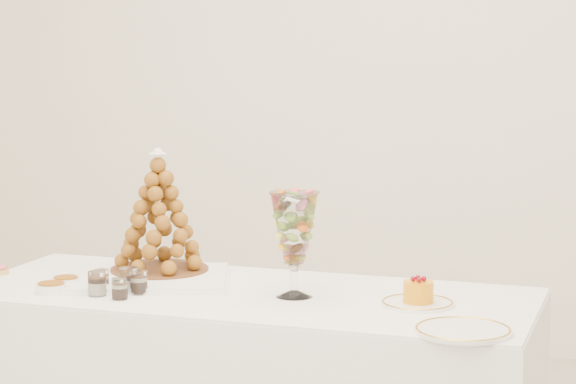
% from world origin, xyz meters
% --- Properties ---
extents(lace_tray, '(0.63, 0.54, 0.02)m').
position_xyz_m(lace_tray, '(-0.48, 0.16, 0.68)').
color(lace_tray, white).
rests_on(lace_tray, buffet_table).
extents(macaron_vase, '(0.15, 0.15, 0.32)m').
position_xyz_m(macaron_vase, '(0.04, 0.08, 0.88)').
color(macaron_vase, white).
rests_on(macaron_vase, buffet_table).
extents(cake_plate, '(0.21, 0.21, 0.01)m').
position_xyz_m(cake_plate, '(0.42, 0.08, 0.68)').
color(cake_plate, white).
rests_on(cake_plate, buffet_table).
extents(spare_plate, '(0.26, 0.26, 0.01)m').
position_xyz_m(spare_plate, '(0.59, -0.19, 0.68)').
color(spare_plate, white).
rests_on(spare_plate, buffet_table).
extents(pink_tart, '(0.05, 0.05, 0.03)m').
position_xyz_m(pink_tart, '(-0.98, 0.11, 0.69)').
color(pink_tart, tan).
rests_on(pink_tart, buffet_table).
extents(verrine_a, '(0.05, 0.05, 0.06)m').
position_xyz_m(verrine_a, '(-0.56, 0.01, 0.70)').
color(verrine_a, white).
rests_on(verrine_a, buffet_table).
extents(verrine_b, '(0.07, 0.07, 0.08)m').
position_xyz_m(verrine_b, '(-0.46, -0.01, 0.71)').
color(verrine_b, white).
rests_on(verrine_b, buffet_table).
extents(verrine_c, '(0.06, 0.06, 0.07)m').
position_xyz_m(verrine_c, '(-0.42, -0.02, 0.71)').
color(verrine_c, white).
rests_on(verrine_c, buffet_table).
extents(verrine_d, '(0.07, 0.07, 0.07)m').
position_xyz_m(verrine_d, '(-0.53, -0.07, 0.71)').
color(verrine_d, white).
rests_on(verrine_d, buffet_table).
extents(verrine_e, '(0.06, 0.06, 0.06)m').
position_xyz_m(verrine_e, '(-0.45, -0.10, 0.70)').
color(verrine_e, white).
rests_on(verrine_e, buffet_table).
extents(ramekin_back, '(0.09, 0.09, 0.03)m').
position_xyz_m(ramekin_back, '(-0.69, 0.01, 0.69)').
color(ramekin_back, white).
rests_on(ramekin_back, buffet_table).
extents(ramekin_front, '(0.09, 0.09, 0.03)m').
position_xyz_m(ramekin_front, '(-0.68, -0.08, 0.69)').
color(ramekin_front, white).
rests_on(ramekin_front, buffet_table).
extents(croquembouche, '(0.32, 0.32, 0.40)m').
position_xyz_m(croquembouche, '(-0.47, 0.25, 0.89)').
color(croquembouche, brown).
rests_on(croquembouche, lace_tray).
extents(mousse_cake, '(0.09, 0.09, 0.08)m').
position_xyz_m(mousse_cake, '(0.42, 0.07, 0.71)').
color(mousse_cake, orange).
rests_on(mousse_cake, cake_plate).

